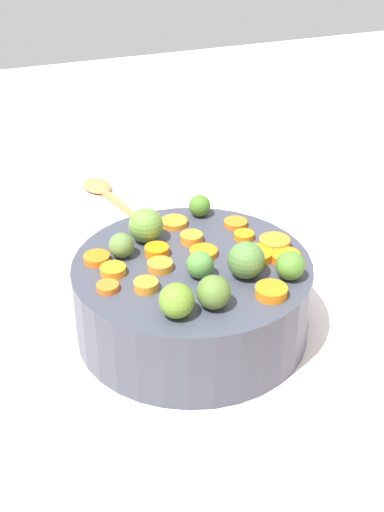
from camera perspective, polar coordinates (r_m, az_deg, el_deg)
tabletop at (r=0.87m, az=-3.69°, el=-6.63°), size 2.40×2.40×0.02m
serving_bowl_carrots at (r=0.83m, az=0.00°, el=-3.45°), size 0.28×0.28×0.10m
carrot_slice_0 at (r=0.82m, az=-2.96°, el=0.43°), size 0.04×0.04×0.01m
carrot_slice_1 at (r=0.88m, az=3.64°, el=2.73°), size 0.03×0.03×0.01m
carrot_slice_2 at (r=0.89m, az=-3.52°, el=3.18°), size 0.03×0.03×0.01m
carrot_slice_3 at (r=0.85m, az=4.33°, el=1.70°), size 0.03×0.03×0.01m
carrot_slice_4 at (r=0.84m, az=-0.06°, el=1.50°), size 0.04×0.04×0.01m
carrot_slice_5 at (r=0.79m, az=-6.59°, el=-1.18°), size 0.04×0.04×0.01m
carrot_slice_6 at (r=0.79m, az=-2.68°, el=-0.80°), size 0.04×0.04×0.01m
carrot_slice_7 at (r=0.75m, az=6.59°, el=-2.95°), size 0.05×0.05×0.01m
carrot_slice_8 at (r=0.76m, az=-3.85°, el=-2.45°), size 0.04×0.04×0.01m
carrot_slice_9 at (r=0.84m, az=6.86°, el=1.06°), size 0.04×0.04×0.01m
carrot_slice_10 at (r=0.76m, az=-7.04°, el=-2.59°), size 0.04×0.04×0.01m
carrot_slice_11 at (r=0.81m, az=7.77°, el=-0.10°), size 0.04×0.04×0.01m
carrot_slice_12 at (r=0.81m, az=5.41°, el=0.10°), size 0.04×0.04×0.01m
carrot_slice_13 at (r=0.82m, az=0.95°, el=0.31°), size 0.05×0.05×0.01m
carrot_slice_14 at (r=0.88m, az=-1.50°, el=2.80°), size 0.04×0.04×0.01m
carrot_slice_15 at (r=0.81m, az=-7.93°, el=-0.21°), size 0.04×0.04×0.01m
brussels_sprout_0 at (r=0.81m, az=-5.89°, el=0.88°), size 0.03×0.03×0.03m
brussels_sprout_1 at (r=0.84m, az=-3.87°, el=2.55°), size 0.04×0.04×0.04m
brussels_sprout_2 at (r=0.90m, az=0.64°, el=4.20°), size 0.03×0.03×0.03m
brussels_sprout_3 at (r=0.77m, az=4.51°, el=-0.34°), size 0.04×0.04×0.04m
brussels_sprout_4 at (r=0.77m, az=8.16°, el=-0.79°), size 0.03×0.03×0.03m
brussels_sprout_5 at (r=0.77m, az=0.65°, el=-0.73°), size 0.03×0.03×0.03m
brussels_sprout_6 at (r=0.71m, az=-1.03°, el=-3.67°), size 0.04×0.04×0.04m
brussels_sprout_7 at (r=0.72m, az=1.80°, el=-3.03°), size 0.04×0.04×0.04m
wooden_spoon at (r=1.16m, az=-6.64°, el=4.79°), size 0.30×0.10×0.01m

